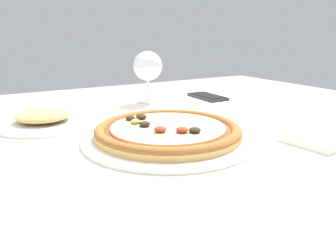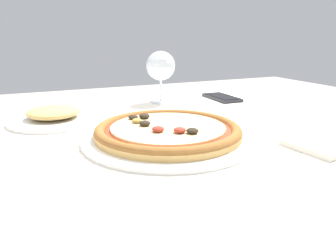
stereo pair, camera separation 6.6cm
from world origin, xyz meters
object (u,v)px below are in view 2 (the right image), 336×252
(pizza_plate, at_px, (168,132))
(cell_phone, at_px, (222,97))
(dining_table, at_px, (56,189))
(wine_glass_far_right, at_px, (161,67))
(side_plate, at_px, (54,116))

(pizza_plate, height_order, cell_phone, pizza_plate)
(dining_table, bearing_deg, wine_glass_far_right, 43.11)
(dining_table, height_order, cell_phone, cell_phone)
(wine_glass_far_right, xyz_separation_m, side_plate, (-0.33, -0.12, -0.10))
(dining_table, distance_m, pizza_plate, 0.24)
(pizza_plate, xyz_separation_m, wine_glass_far_right, (0.14, 0.36, 0.09))
(dining_table, xyz_separation_m, wine_glass_far_right, (0.36, 0.34, 0.19))
(cell_phone, bearing_deg, dining_table, -152.14)
(dining_table, distance_m, side_plate, 0.24)
(pizza_plate, xyz_separation_m, side_plate, (-0.20, 0.25, -0.00))
(wine_glass_far_right, bearing_deg, side_plate, -160.73)
(dining_table, bearing_deg, cell_phone, 27.86)
(pizza_plate, height_order, wine_glass_far_right, wine_glass_far_right)
(dining_table, relative_size, pizza_plate, 4.20)
(dining_table, height_order, wine_glass_far_right, wine_glass_far_right)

